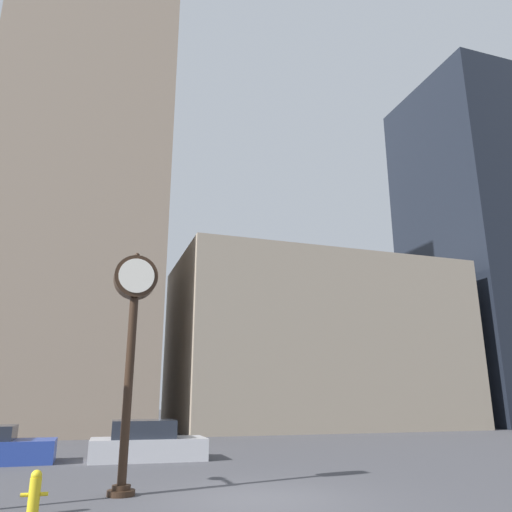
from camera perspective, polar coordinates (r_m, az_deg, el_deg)
name	(u,v)px	position (r m, az deg, el deg)	size (l,w,h in m)	color
ground_plane	(258,500)	(11.49, 0.18, -26.08)	(200.00, 200.00, 0.00)	#424247
building_tall_tower	(83,178)	(37.93, -19.18, 8.40)	(10.82, 12.00, 34.29)	gray
building_storefront_row	(314,345)	(38.49, 6.66, -10.09)	(20.83, 12.00, 11.91)	gray
building_glass_modern	(489,246)	(50.46, 25.08, 1.04)	(12.18, 12.00, 31.08)	black
street_clock	(133,317)	(12.23, -13.88, -6.82)	(1.02, 0.60, 5.46)	black
car_silver	(147,443)	(18.76, -12.37, -20.18)	(3.97, 2.11, 1.31)	#BCBCC1
fire_hydrant_near	(35,492)	(10.74, -23.97, -23.42)	(0.47, 0.20, 0.76)	yellow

